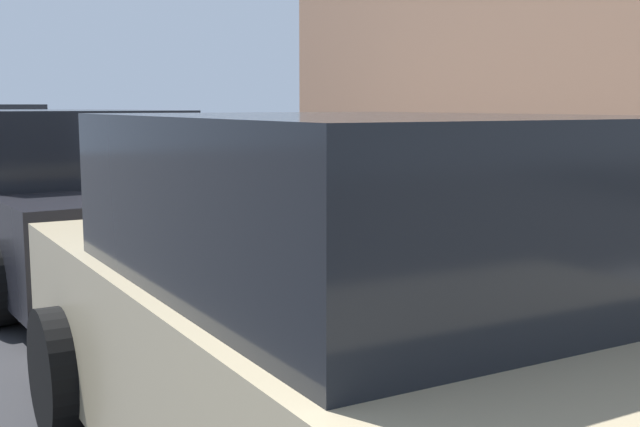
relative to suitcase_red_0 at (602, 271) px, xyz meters
name	(u,v)px	position (x,y,z in m)	size (l,w,h in m)	color
ground_plane	(266,265)	(3.57, 0.73, -0.51)	(40.00, 40.00, 0.00)	#28282B
sidewalk_curb	(456,237)	(3.57, -1.77, -0.44)	(18.00, 5.00, 0.14)	#9E9B93
suitcase_red_0	(602,271)	(0.00, 0.00, 0.00)	(0.45, 0.24, 1.07)	red
suitcase_black_1	(550,266)	(0.58, -0.13, -0.09)	(0.50, 0.24, 0.79)	black
suitcase_navy_2	(486,247)	(1.15, -0.02, -0.02)	(0.45, 0.27, 1.00)	navy
suitcase_maroon_3	(439,234)	(1.69, 0.02, 0.02)	(0.43, 0.21, 1.07)	maroon
suitcase_teal_4	(400,232)	(2.26, 0.01, -0.05)	(0.49, 0.22, 0.86)	#0F606B
suitcase_silver_5	(372,224)	(2.82, -0.06, -0.06)	(0.44, 0.26, 0.69)	#9EA0A8
fire_hydrant	(328,203)	(3.63, -0.05, 0.06)	(0.39, 0.21, 0.83)	#D89E0C
bollard_post	(288,204)	(4.26, 0.10, 0.00)	(0.14, 0.14, 0.75)	brown
parked_car_beige_0	(360,329)	(-0.99, 2.59, 0.23)	(4.29, 2.02, 1.58)	tan
parked_car_charcoal_1	(65,199)	(4.07, 2.59, 0.22)	(4.76, 2.26, 1.57)	black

